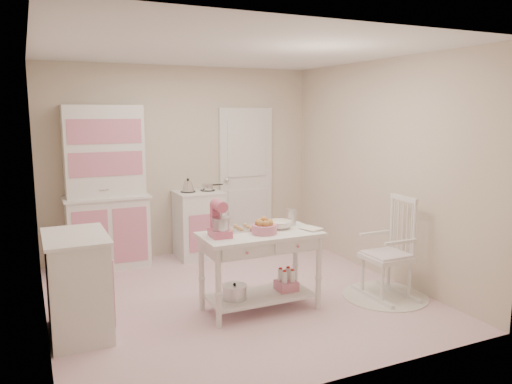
# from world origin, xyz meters

# --- Properties ---
(room_shell) EXTENTS (3.84, 3.84, 2.62)m
(room_shell) POSITION_xyz_m (0.00, 0.00, 1.65)
(room_shell) COLOR #CD8095
(room_shell) RESTS_ON ground
(door) EXTENTS (0.82, 0.05, 2.04)m
(door) POSITION_xyz_m (0.95, 1.87, 1.02)
(door) COLOR white
(door) RESTS_ON ground
(hutch) EXTENTS (1.06, 0.50, 2.08)m
(hutch) POSITION_xyz_m (-1.08, 1.66, 1.04)
(hutch) COLOR white
(hutch) RESTS_ON ground
(stove) EXTENTS (0.62, 0.57, 0.92)m
(stove) POSITION_xyz_m (0.12, 1.61, 0.46)
(stove) COLOR white
(stove) RESTS_ON ground
(base_cabinet) EXTENTS (0.54, 0.84, 0.92)m
(base_cabinet) POSITION_xyz_m (-1.63, -0.25, 0.46)
(base_cabinet) COLOR white
(base_cabinet) RESTS_ON ground
(lace_rug) EXTENTS (0.92, 0.92, 0.01)m
(lace_rug) POSITION_xyz_m (1.48, -0.69, 0.01)
(lace_rug) COLOR white
(lace_rug) RESTS_ON ground
(rocking_chair) EXTENTS (0.48, 0.72, 1.10)m
(rocking_chair) POSITION_xyz_m (1.48, -0.69, 0.55)
(rocking_chair) COLOR white
(rocking_chair) RESTS_ON ground
(work_table) EXTENTS (1.20, 0.60, 0.80)m
(work_table) POSITION_xyz_m (0.09, -0.43, 0.40)
(work_table) COLOR white
(work_table) RESTS_ON ground
(stand_mixer) EXTENTS (0.21, 0.29, 0.34)m
(stand_mixer) POSITION_xyz_m (-0.33, -0.41, 0.97)
(stand_mixer) COLOR #CF5778
(stand_mixer) RESTS_ON work_table
(cookie_tray) EXTENTS (0.34, 0.24, 0.02)m
(cookie_tray) POSITION_xyz_m (-0.06, -0.25, 0.81)
(cookie_tray) COLOR silver
(cookie_tray) RESTS_ON work_table
(bread_basket) EXTENTS (0.25, 0.25, 0.09)m
(bread_basket) POSITION_xyz_m (0.11, -0.48, 0.85)
(bread_basket) COLOR #D27995
(bread_basket) RESTS_ON work_table
(mixing_bowl) EXTENTS (0.25, 0.25, 0.08)m
(mixing_bowl) POSITION_xyz_m (0.35, -0.35, 0.84)
(mixing_bowl) COLOR white
(mixing_bowl) RESTS_ON work_table
(metal_pitcher) EXTENTS (0.10, 0.10, 0.17)m
(metal_pitcher) POSITION_xyz_m (0.53, -0.27, 0.89)
(metal_pitcher) COLOR silver
(metal_pitcher) RESTS_ON work_table
(recipe_book) EXTENTS (0.22, 0.25, 0.02)m
(recipe_book) POSITION_xyz_m (0.54, -0.55, 0.81)
(recipe_book) COLOR white
(recipe_book) RESTS_ON work_table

